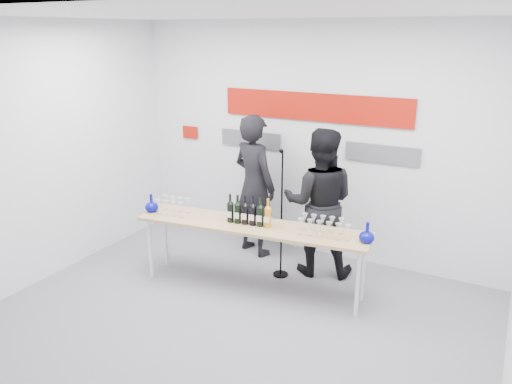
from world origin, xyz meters
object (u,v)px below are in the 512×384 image
Objects in this scene: tasting_table at (252,230)px; presenter_left at (254,186)px; presenter_right at (319,203)px; mic_stand at (281,239)px.

presenter_left is (-0.46, 0.92, 0.20)m from tasting_table.
tasting_table is 0.93m from presenter_right.
presenter_right is at bearing 49.51° from tasting_table.
mic_stand is at bearing 63.63° from tasting_table.
presenter_right is (0.50, 0.77, 0.17)m from tasting_table.
tasting_table is 1.05m from presenter_left.
presenter_left is 0.90m from mic_stand.
tasting_table is at bearing 135.95° from presenter_left.
tasting_table is 1.49× the size of presenter_right.
presenter_left is at bearing -26.95° from presenter_right.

